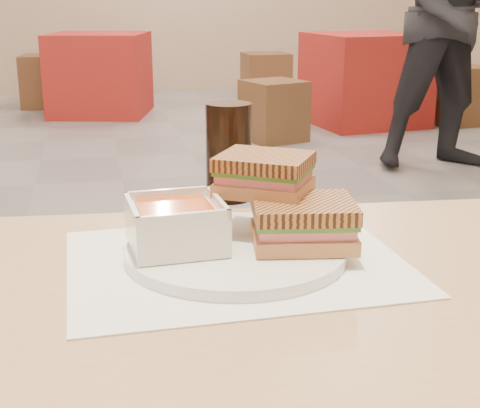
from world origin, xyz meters
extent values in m
cube|color=tan|center=(0.10, -2.15, 0.73)|extent=(1.25, 0.80, 0.03)
cube|color=white|center=(0.00, -2.01, 0.75)|extent=(0.39, 0.31, 0.00)
cylinder|color=white|center=(0.01, -1.99, 0.76)|extent=(0.26, 0.26, 0.01)
cube|color=white|center=(-0.06, -1.98, 0.79)|extent=(0.11, 0.11, 0.04)
cube|color=#D24D0E|center=(-0.06, -1.98, 0.81)|extent=(0.09, 0.09, 0.01)
cube|color=white|center=(-0.01, -1.98, 0.82)|extent=(0.01, 0.11, 0.01)
cube|color=white|center=(-0.11, -1.99, 0.82)|extent=(0.01, 0.11, 0.01)
cube|color=white|center=(-0.07, -1.93, 0.82)|extent=(0.11, 0.01, 0.01)
cube|color=white|center=(-0.06, -2.03, 0.82)|extent=(0.11, 0.01, 0.01)
cube|color=#BD7F50|center=(0.09, -2.00, 0.78)|extent=(0.13, 0.12, 0.02)
cube|color=#C56872|center=(0.09, -2.00, 0.79)|extent=(0.12, 0.11, 0.01)
cube|color=#386B23|center=(0.09, -2.00, 0.80)|extent=(0.13, 0.11, 0.01)
cube|color=#975D2D|center=(0.09, -2.00, 0.81)|extent=(0.13, 0.12, 0.02)
cube|color=#BD7F50|center=(0.05, -1.95, 0.83)|extent=(0.14, 0.13, 0.02)
cube|color=#C56872|center=(0.05, -1.95, 0.84)|extent=(0.13, 0.12, 0.01)
cube|color=#386B23|center=(0.05, -1.95, 0.85)|extent=(0.14, 0.13, 0.01)
cube|color=#975D2D|center=(0.05, -1.95, 0.86)|extent=(0.14, 0.13, 0.02)
cylinder|color=black|center=(0.05, -1.74, 0.82)|extent=(0.07, 0.07, 0.15)
cube|color=maroon|center=(2.08, 2.69, 0.37)|extent=(0.94, 0.94, 0.74)
cube|color=maroon|center=(-0.06, 3.66, 0.36)|extent=(0.99, 0.99, 0.72)
cube|color=brown|center=(1.17, 2.18, 0.22)|extent=(0.50, 0.50, 0.44)
cube|color=brown|center=(2.85, 2.52, 0.24)|extent=(0.46, 0.46, 0.48)
cube|color=brown|center=(-0.56, 4.19, 0.25)|extent=(0.49, 0.49, 0.49)
cube|color=brown|center=(1.58, 4.05, 0.24)|extent=(0.44, 0.44, 0.49)
imported|color=black|center=(2.04, 1.14, 0.94)|extent=(0.92, 0.72, 1.88)
camera|label=1|loc=(-0.15, -2.74, 1.05)|focal=51.76mm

